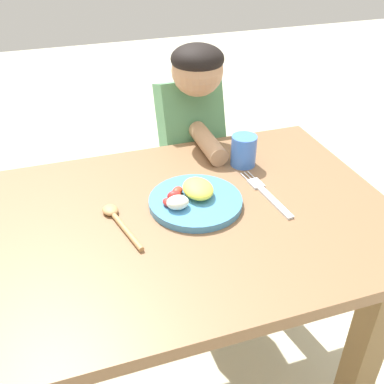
# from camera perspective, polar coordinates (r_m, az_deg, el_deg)

# --- Properties ---
(dining_table) EXTENTS (1.14, 0.71, 0.67)m
(dining_table) POSITION_cam_1_polar(r_m,az_deg,el_deg) (1.14, -3.91, -8.60)
(dining_table) COLOR brown
(dining_table) RESTS_ON ground_plane
(plate) EXTENTS (0.23, 0.23, 0.05)m
(plate) POSITION_cam_1_polar(r_m,az_deg,el_deg) (1.10, 0.28, -0.89)
(plate) COLOR #4489C1
(plate) RESTS_ON dining_table
(fork) EXTENTS (0.04, 0.23, 0.01)m
(fork) POSITION_cam_1_polar(r_m,az_deg,el_deg) (1.16, 9.40, -0.29)
(fork) COLOR silver
(fork) RESTS_ON dining_table
(spoon) EXTENTS (0.07, 0.19, 0.02)m
(spoon) POSITION_cam_1_polar(r_m,az_deg,el_deg) (1.06, -9.36, -3.42)
(spoon) COLOR tan
(spoon) RESTS_ON dining_table
(drinking_cup) EXTENTS (0.07, 0.07, 0.09)m
(drinking_cup) POSITION_cam_1_polar(r_m,az_deg,el_deg) (1.27, 6.52, 5.21)
(drinking_cup) COLOR #4278E2
(drinking_cup) RESTS_ON dining_table
(person) EXTENTS (0.20, 0.37, 0.96)m
(person) POSITION_cam_1_polar(r_m,az_deg,el_deg) (1.56, -0.18, 2.76)
(person) COLOR #315457
(person) RESTS_ON ground_plane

